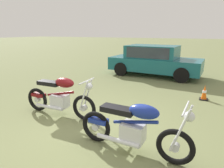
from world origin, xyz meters
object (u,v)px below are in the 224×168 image
at_px(car_teal, 154,59).
at_px(traffic_cone, 204,93).
at_px(motorcycle_maroon, 60,97).
at_px(motorcycle_blue, 133,127).

distance_m(car_teal, traffic_cone, 3.68).
height_order(motorcycle_maroon, motorcycle_blue, same).
bearing_deg(motorcycle_blue, motorcycle_maroon, 164.53).
relative_size(motorcycle_blue, car_teal, 0.49).
xyz_separation_m(motorcycle_blue, car_teal, (-1.19, 6.38, 0.32)).
xyz_separation_m(motorcycle_maroon, motorcycle_blue, (2.19, -0.72, -0.02)).
bearing_deg(car_teal, traffic_cone, -46.94).
bearing_deg(motorcycle_blue, traffic_cone, 75.65).
xyz_separation_m(motorcycle_blue, traffic_cone, (1.10, 3.56, -0.26)).
relative_size(motorcycle_maroon, traffic_cone, 4.35).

